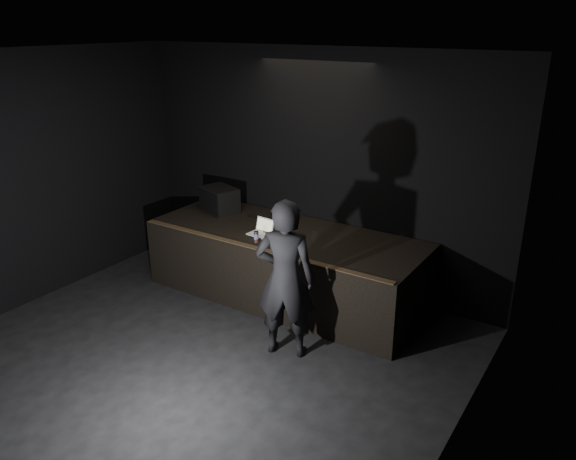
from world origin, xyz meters
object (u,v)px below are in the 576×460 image
(stage_riser, at_px, (286,264))
(laptop, at_px, (262,230))
(person, at_px, (285,279))
(beer_can, at_px, (256,237))
(stage_monitor, at_px, (219,199))

(stage_riser, xyz_separation_m, laptop, (-0.25, -0.23, 0.55))
(person, bearing_deg, stage_riser, -76.80)
(person, bearing_deg, beer_can, -57.19)
(beer_can, distance_m, person, 1.19)
(stage_riser, distance_m, person, 1.57)
(laptop, distance_m, person, 1.48)
(beer_can, bearing_deg, person, -37.34)
(stage_riser, distance_m, beer_can, 0.80)
(laptop, bearing_deg, stage_riser, 47.97)
(stage_monitor, height_order, laptop, stage_monitor)
(laptop, height_order, person, person)
(stage_riser, height_order, person, person)
(stage_riser, relative_size, beer_can, 25.58)
(stage_riser, bearing_deg, beer_can, -103.36)
(stage_monitor, bearing_deg, stage_riser, 10.46)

